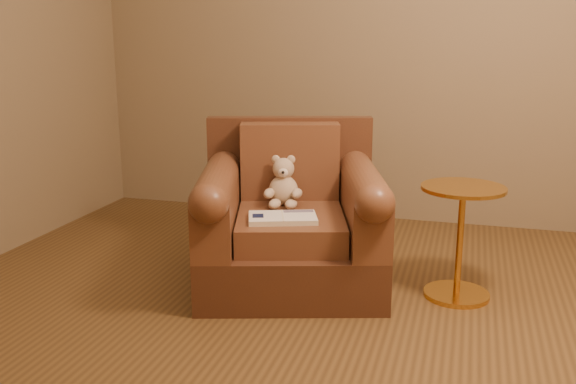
# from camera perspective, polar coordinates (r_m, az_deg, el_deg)

# --- Properties ---
(floor) EXTENTS (4.00, 4.00, 0.00)m
(floor) POSITION_cam_1_polar(r_m,az_deg,el_deg) (2.65, 2.14, -13.99)
(floor) COLOR brown
(floor) RESTS_ON ground
(armchair) EXTENTS (1.09, 1.06, 0.80)m
(armchair) POSITION_cam_1_polar(r_m,az_deg,el_deg) (3.24, 0.21, -2.73)
(armchair) COLOR #4C2A19
(armchair) RESTS_ON floor
(teddy_bear) EXTENTS (0.19, 0.22, 0.26)m
(teddy_bear) POSITION_cam_1_polar(r_m,az_deg,el_deg) (3.27, -0.42, 0.51)
(teddy_bear) COLOR tan
(teddy_bear) RESTS_ON armchair
(guidebook) EXTENTS (0.36, 0.29, 0.03)m
(guidebook) POSITION_cam_1_polar(r_m,az_deg,el_deg) (3.02, -0.48, -2.32)
(guidebook) COLOR beige
(guidebook) RESTS_ON armchair
(side_table) EXTENTS (0.39, 0.39, 0.55)m
(side_table) POSITION_cam_1_polar(r_m,az_deg,el_deg) (3.15, 15.05, -3.99)
(side_table) COLOR gold
(side_table) RESTS_ON floor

